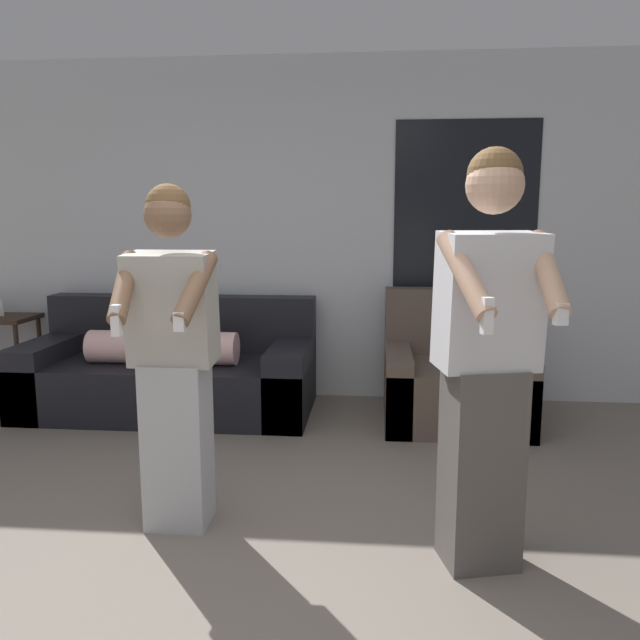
% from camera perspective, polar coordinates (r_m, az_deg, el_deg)
% --- Properties ---
extents(wall_back, '(6.72, 0.07, 2.70)m').
position_cam_1_polar(wall_back, '(5.06, -1.46, 8.14)').
color(wall_back, silver).
rests_on(wall_back, ground_plane).
extents(couch, '(2.14, 0.96, 0.84)m').
position_cam_1_polar(couch, '(4.92, -13.43, -4.64)').
color(couch, black).
rests_on(couch, ground_plane).
extents(armchair, '(1.00, 0.91, 0.93)m').
position_cam_1_polar(armchair, '(4.65, 12.14, -5.35)').
color(armchair, brown).
rests_on(armchair, ground_plane).
extents(person_left, '(0.45, 0.46, 1.61)m').
position_cam_1_polar(person_left, '(2.96, -13.24, -3.39)').
color(person_left, '#B2B2B7').
rests_on(person_left, ground_plane).
extents(person_right, '(0.48, 0.53, 1.73)m').
position_cam_1_polar(person_right, '(2.62, 15.00, -3.48)').
color(person_right, '#56514C').
rests_on(person_right, ground_plane).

